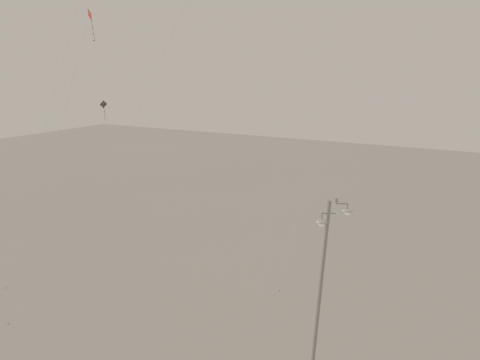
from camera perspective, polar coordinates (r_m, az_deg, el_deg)
The scene contains 4 objects.
street_lamp at distance 25.27m, azimuth 8.79°, elevation -11.51°, with size 1.72×0.98×9.44m.
kite_1 at distance 25.88m, azimuth -6.07°, elevation 17.38°, with size 9.21×7.17×23.75m.
kite_3 at distance 31.21m, azimuth -17.80°, elevation 8.44°, with size 4.92×3.75×18.02m.
kite_6 at distance 40.11m, azimuth -17.18°, elevation 2.87°, with size 2.71×14.92×12.32m.
Camera 1 is at (13.28, -17.72, 15.33)m, focal length 40.00 mm.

